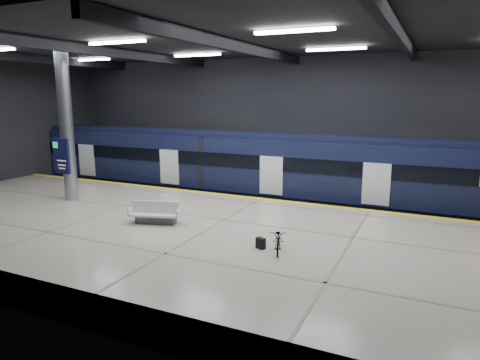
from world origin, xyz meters
The scene contains 10 objects.
ground centered at (0.00, 0.00, 0.00)m, with size 30.00×30.00×0.00m, color black.
room_shell centered at (0.00, 0.00, 5.72)m, with size 30.10×16.10×8.05m.
platform centered at (0.00, -2.50, 0.55)m, with size 30.00×11.00×1.10m, color beige.
safety_strip centered at (0.00, 2.75, 1.11)m, with size 30.00×0.40×0.01m, color gold.
rails centered at (0.00, 5.50, 0.08)m, with size 30.00×1.52×0.16m.
train centered at (-1.16, 5.50, 2.06)m, with size 29.40×2.84×3.79m.
bench centered at (-2.17, -2.46, 1.40)m, with size 2.09×1.33×0.86m.
bicycle centered at (3.10, -3.34, 1.47)m, with size 0.50×1.42×0.75m, color #99999E.
pannier_bag centered at (2.50, -3.34, 1.28)m, with size 0.30×0.18×0.35m, color black.
info_column centered at (-8.00, -1.03, 4.46)m, with size 0.90×0.78×6.90m.
Camera 1 is at (7.35, -15.39, 5.94)m, focal length 32.00 mm.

